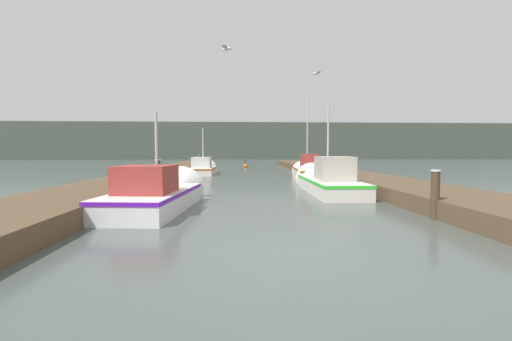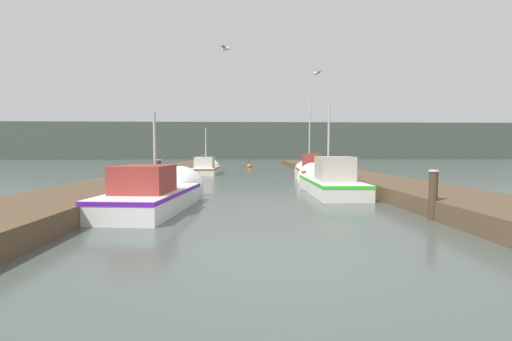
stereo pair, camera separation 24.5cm
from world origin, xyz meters
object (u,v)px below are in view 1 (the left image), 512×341
at_px(fishing_boat_1, 325,181).
at_px(mooring_piling_2, 199,162).
at_px(seagull_lead, 316,74).
at_px(seagull_1, 227,49).
at_px(fishing_boat_2, 307,171).
at_px(channel_buoy, 246,166).
at_px(fishing_boat_3, 204,169).
at_px(mooring_piling_1, 158,175).
at_px(fishing_boat_0, 160,194).
at_px(mooring_piling_0, 435,194).
at_px(mooring_piling_3, 304,165).

distance_m(fishing_boat_1, mooring_piling_2, 17.22).
bearing_deg(seagull_lead, seagull_1, 98.05).
relative_size(fishing_boat_2, channel_buoy, 5.74).
relative_size(seagull_lead, seagull_1, 0.99).
height_order(mooring_piling_2, channel_buoy, mooring_piling_2).
xyz_separation_m(fishing_boat_3, mooring_piling_1, (-0.86, -10.40, 0.28)).
bearing_deg(fishing_boat_2, mooring_piling_2, 129.22).
relative_size(mooring_piling_1, seagull_1, 2.40).
xyz_separation_m(fishing_boat_0, channel_buoy, (3.13, 23.19, -0.28)).
bearing_deg(fishing_boat_3, mooring_piling_0, -64.97).
relative_size(mooring_piling_0, mooring_piling_3, 1.04).
xyz_separation_m(mooring_piling_2, mooring_piling_3, (8.30, -4.17, -0.06)).
distance_m(mooring_piling_1, channel_buoy, 19.63).
height_order(mooring_piling_3, seagull_1, seagull_1).
xyz_separation_m(fishing_boat_3, channel_buoy, (3.25, 8.78, -0.25)).
distance_m(fishing_boat_0, seagull_lead, 7.89).
xyz_separation_m(fishing_boat_3, mooring_piling_3, (7.45, 1.04, 0.21)).
bearing_deg(fishing_boat_3, fishing_boat_2, -37.76).
bearing_deg(mooring_piling_3, fishing_boat_1, -96.63).
xyz_separation_m(mooring_piling_1, seagull_1, (2.94, -2.81, 4.35)).
bearing_deg(mooring_piling_2, fishing_boat_3, -80.70).
relative_size(mooring_piling_0, seagull_lead, 2.25).
bearing_deg(seagull_1, fishing_boat_1, -33.62).
height_order(fishing_boat_1, seagull_1, seagull_1).
relative_size(mooring_piling_0, seagull_1, 2.22).
height_order(mooring_piling_2, seagull_1, seagull_1).
relative_size(fishing_boat_0, seagull_1, 9.56).
bearing_deg(mooring_piling_0, seagull_1, 147.27).
relative_size(mooring_piling_2, mooring_piling_3, 1.10).
height_order(fishing_boat_1, mooring_piling_1, fishing_boat_1).
xyz_separation_m(fishing_boat_2, seagull_1, (-4.33, -8.01, 4.54)).
bearing_deg(channel_buoy, mooring_piling_1, -102.08).
height_order(mooring_piling_0, seagull_lead, seagull_lead).
xyz_separation_m(fishing_boat_1, fishing_boat_2, (0.31, 5.34, 0.06)).
height_order(fishing_boat_2, mooring_piling_0, fishing_boat_2).
xyz_separation_m(fishing_boat_2, mooring_piling_3, (1.04, 6.25, 0.11)).
height_order(fishing_boat_3, mooring_piling_0, fishing_boat_3).
distance_m(fishing_boat_0, channel_buoy, 23.40).
relative_size(fishing_boat_0, mooring_piling_3, 4.48).
bearing_deg(mooring_piling_0, fishing_boat_3, 113.70).
relative_size(fishing_boat_0, fishing_boat_2, 0.93).
height_order(mooring_piling_0, seagull_1, seagull_1).
bearing_deg(seagull_1, mooring_piling_1, 69.23).
bearing_deg(seagull_lead, fishing_boat_2, -34.91).
height_order(fishing_boat_0, seagull_lead, seagull_lead).
distance_m(fishing_boat_0, fishing_boat_1, 7.13).
distance_m(mooring_piling_1, mooring_piling_2, 15.62).
relative_size(fishing_boat_0, mooring_piling_0, 4.30).
bearing_deg(fishing_boat_2, seagull_1, -114.08).
bearing_deg(fishing_boat_1, mooring_piling_2, 114.87).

